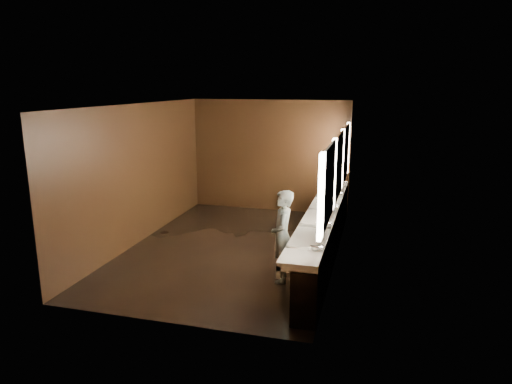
# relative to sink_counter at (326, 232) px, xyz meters

# --- Properties ---
(floor) EXTENTS (6.00, 6.00, 0.00)m
(floor) POSITION_rel_sink_counter_xyz_m (-1.79, 0.00, -0.50)
(floor) COLOR black
(floor) RESTS_ON ground
(ceiling) EXTENTS (4.00, 6.00, 0.02)m
(ceiling) POSITION_rel_sink_counter_xyz_m (-1.79, 0.00, 2.30)
(ceiling) COLOR #2D2D2B
(ceiling) RESTS_ON wall_back
(wall_back) EXTENTS (4.00, 0.02, 2.80)m
(wall_back) POSITION_rel_sink_counter_xyz_m (-1.79, 3.00, 0.90)
(wall_back) COLOR black
(wall_back) RESTS_ON floor
(wall_front) EXTENTS (4.00, 0.02, 2.80)m
(wall_front) POSITION_rel_sink_counter_xyz_m (-1.79, -3.00, 0.90)
(wall_front) COLOR black
(wall_front) RESTS_ON floor
(wall_left) EXTENTS (0.02, 6.00, 2.80)m
(wall_left) POSITION_rel_sink_counter_xyz_m (-3.79, 0.00, 0.90)
(wall_left) COLOR black
(wall_left) RESTS_ON floor
(wall_right) EXTENTS (0.02, 6.00, 2.80)m
(wall_right) POSITION_rel_sink_counter_xyz_m (0.21, 0.00, 0.90)
(wall_right) COLOR black
(wall_right) RESTS_ON floor
(sink_counter) EXTENTS (0.55, 5.40, 1.01)m
(sink_counter) POSITION_rel_sink_counter_xyz_m (0.00, 0.00, 0.00)
(sink_counter) COLOR black
(sink_counter) RESTS_ON floor
(mirror_band) EXTENTS (0.06, 5.03, 1.15)m
(mirror_band) POSITION_rel_sink_counter_xyz_m (0.19, -0.00, 1.25)
(mirror_band) COLOR white
(mirror_band) RESTS_ON wall_right
(person) EXTENTS (0.47, 0.62, 1.53)m
(person) POSITION_rel_sink_counter_xyz_m (-0.57, -1.23, 0.27)
(person) COLOR #88BDCC
(person) RESTS_ON floor
(trash_bin) EXTENTS (0.52, 0.52, 0.62)m
(trash_bin) POSITION_rel_sink_counter_xyz_m (-0.22, -0.45, -0.18)
(trash_bin) COLOR black
(trash_bin) RESTS_ON floor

